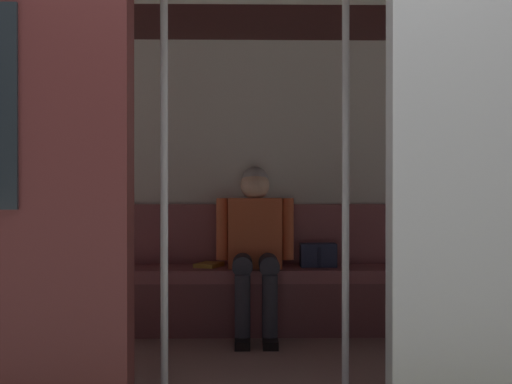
# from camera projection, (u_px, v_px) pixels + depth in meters

# --- Properties ---
(train_car) EXTENTS (6.40, 2.64, 2.28)m
(train_car) POSITION_uv_depth(u_px,v_px,m) (243.00, 106.00, 3.61)
(train_car) COLOR #ADAFB5
(train_car) RESTS_ON ground_plane
(bench_seat) EXTENTS (2.55, 0.44, 0.47)m
(bench_seat) POSITION_uv_depth(u_px,v_px,m) (253.00, 283.00, 4.58)
(bench_seat) COLOR #935156
(bench_seat) RESTS_ON ground_plane
(person_seated) EXTENTS (0.55, 0.67, 1.20)m
(person_seated) POSITION_uv_depth(u_px,v_px,m) (255.00, 238.00, 4.53)
(person_seated) COLOR #CC5933
(person_seated) RESTS_ON ground_plane
(handbag) EXTENTS (0.26, 0.15, 0.17)m
(handbag) POSITION_uv_depth(u_px,v_px,m) (318.00, 255.00, 4.67)
(handbag) COLOR #262D4C
(handbag) RESTS_ON bench_seat
(book) EXTENTS (0.22, 0.26, 0.03)m
(book) POSITION_uv_depth(u_px,v_px,m) (209.00, 265.00, 4.67)
(book) COLOR gold
(book) RESTS_ON bench_seat
(grab_pole_door) EXTENTS (0.04, 0.04, 2.14)m
(grab_pole_door) POSITION_uv_depth(u_px,v_px,m) (164.00, 181.00, 2.99)
(grab_pole_door) COLOR silver
(grab_pole_door) RESTS_ON ground_plane
(grab_pole_far) EXTENTS (0.04, 0.04, 2.14)m
(grab_pole_far) POSITION_uv_depth(u_px,v_px,m) (346.00, 182.00, 3.12)
(grab_pole_far) COLOR silver
(grab_pole_far) RESTS_ON ground_plane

